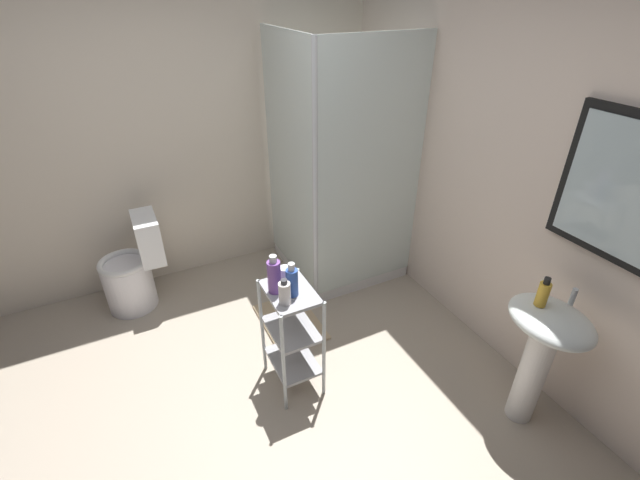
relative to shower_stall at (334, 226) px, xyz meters
The scene contains 14 objects.
ground_plane 1.77m from the shower_stall, 46.17° to the right, with size 4.20×4.20×0.02m, color #A39684.
wall_back 1.56m from the shower_stall, 27.46° to the left, with size 4.20×0.14×2.50m.
wall_left 1.61m from the shower_stall, 118.52° to the right, with size 0.10×4.20×2.50m, color beige.
shower_stall is the anchor object (origin of this frame).
pedestal_sink 1.87m from the shower_stall, ahead, with size 0.46×0.37×0.81m.
sink_faucet 1.93m from the shower_stall, 12.54° to the left, with size 0.03×0.03×0.10m, color silver.
toilet 1.66m from the shower_stall, 100.43° to the right, with size 0.37×0.49×0.76m.
storage_cart 1.29m from the shower_stall, 39.90° to the right, with size 0.38×0.28×0.74m.
hand_soap_bottle 1.84m from the shower_stall, ahead, with size 0.06×0.06×0.17m.
shampoo_bottle_blue 1.37m from the shower_stall, 38.86° to the right, with size 0.07×0.07×0.21m.
lotion_bottle_white 1.44m from the shower_stall, 39.68° to the right, with size 0.07×0.07×0.16m.
conditioner_bottle_purple 1.37m from the shower_stall, 43.45° to the right, with size 0.08×0.08×0.24m.
rinse_cup 1.27m from the shower_stall, 42.13° to the right, with size 0.07×0.07×0.11m, color silver.
bath_mat 0.91m from the shower_stall, 53.48° to the right, with size 0.60×0.40×0.02m, color tan.
Camera 1 is at (1.65, -0.33, 2.27)m, focal length 24.24 mm.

